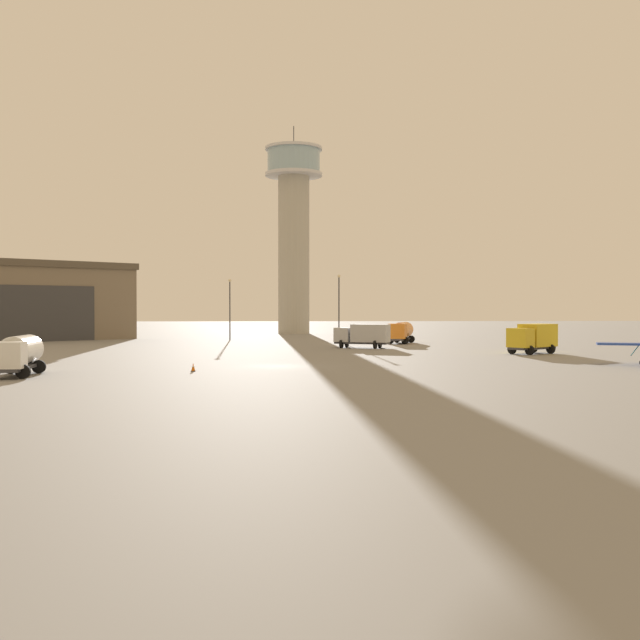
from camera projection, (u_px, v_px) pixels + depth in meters
name	position (u px, v px, depth m)	size (l,w,h in m)	color
ground_plane	(278.00, 366.00, 61.49)	(400.00, 400.00, 0.00)	gray
control_tower	(294.00, 223.00, 138.41)	(10.69, 10.69, 38.92)	#B2AD9E
hangar	(13.00, 301.00, 113.51)	(38.05, 36.04, 11.78)	#7A6B56
truck_fuel_tanker_orange	(401.00, 331.00, 100.90)	(4.57, 7.50, 2.87)	#38383D
truck_fuel_tanker_white	(18.00, 353.00, 52.91)	(3.30, 6.69, 2.86)	#38383D
truck_box_silver	(363.00, 335.00, 89.18)	(6.91, 4.76, 2.87)	#38383D
truck_box_yellow	(533.00, 337.00, 78.17)	(6.05, 5.27, 3.15)	#38383D
light_post_east	(230.00, 304.00, 109.63)	(0.44, 0.44, 9.15)	#38383D
light_post_centre	(339.00, 302.00, 104.73)	(0.44, 0.44, 9.58)	#38383D
traffic_cone_near_left	(193.00, 367.00, 56.68)	(0.36, 0.36, 0.65)	black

